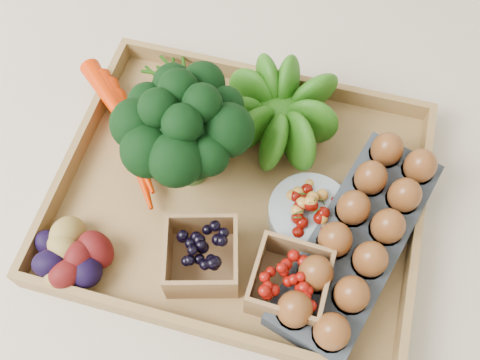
% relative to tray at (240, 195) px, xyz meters
% --- Properties ---
extents(ground, '(4.00, 4.00, 0.00)m').
position_rel_tray_xyz_m(ground, '(0.00, 0.00, -0.01)').
color(ground, beige).
rests_on(ground, ground).
extents(tray, '(0.55, 0.45, 0.01)m').
position_rel_tray_xyz_m(tray, '(0.00, 0.00, 0.00)').
color(tray, olive).
rests_on(tray, ground).
extents(carrots, '(0.23, 0.16, 0.05)m').
position_rel_tray_xyz_m(carrots, '(-0.21, 0.06, 0.03)').
color(carrots, red).
rests_on(carrots, tray).
extents(lettuce, '(0.13, 0.13, 0.13)m').
position_rel_tray_xyz_m(lettuce, '(0.03, 0.13, 0.07)').
color(lettuce, '#174A0B').
rests_on(lettuce, tray).
extents(broccoli, '(0.19, 0.19, 0.15)m').
position_rel_tray_xyz_m(broccoli, '(-0.09, 0.02, 0.08)').
color(broccoli, black).
rests_on(broccoli, tray).
extents(cherry_bowl, '(0.12, 0.12, 0.03)m').
position_rel_tray_xyz_m(cherry_bowl, '(0.11, -0.01, 0.02)').
color(cherry_bowl, '#8C9EA5').
rests_on(cherry_bowl, tray).
extents(egg_carton, '(0.21, 0.36, 0.04)m').
position_rel_tray_xyz_m(egg_carton, '(0.19, -0.04, 0.03)').
color(egg_carton, '#353C44').
rests_on(egg_carton, tray).
extents(potatoes, '(0.13, 0.13, 0.07)m').
position_rel_tray_xyz_m(potatoes, '(-0.21, -0.18, 0.04)').
color(potatoes, '#430A0B').
rests_on(potatoes, tray).
extents(punnet_blackberry, '(0.13, 0.13, 0.07)m').
position_rel_tray_xyz_m(punnet_blackberry, '(-0.02, -0.13, 0.04)').
color(punnet_blackberry, black).
rests_on(punnet_blackberry, tray).
extents(punnet_raspberry, '(0.10, 0.10, 0.07)m').
position_rel_tray_xyz_m(punnet_raspberry, '(0.11, -0.13, 0.04)').
color(punnet_raspberry, '#710905').
rests_on(punnet_raspberry, tray).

